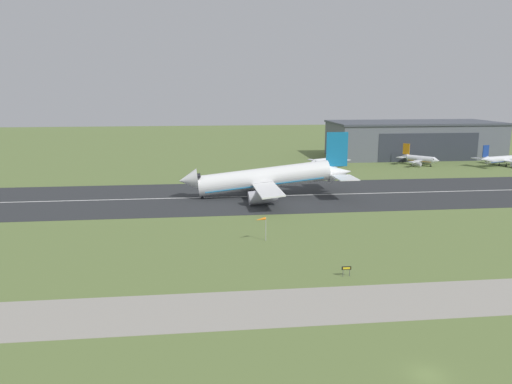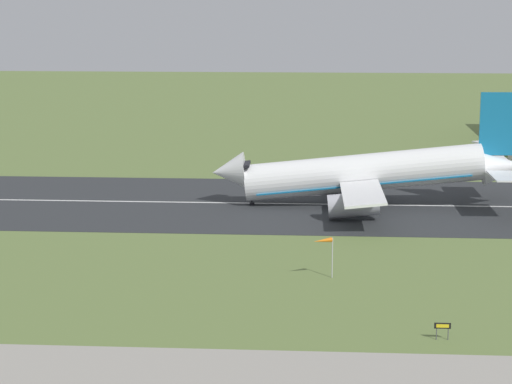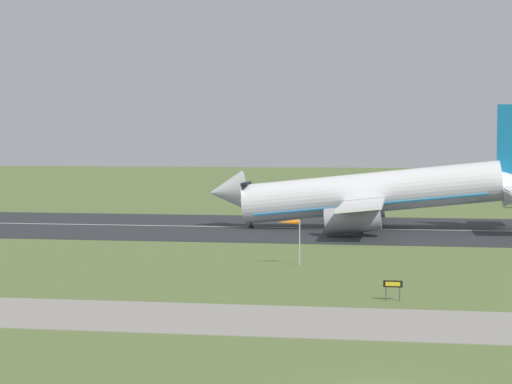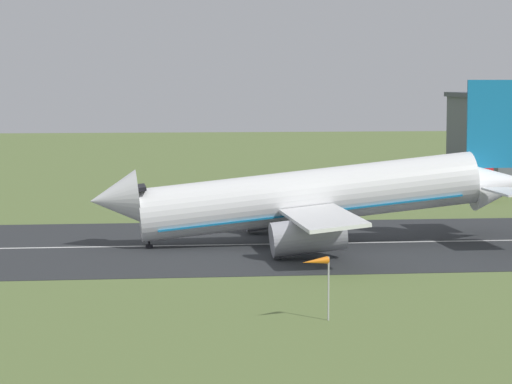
% 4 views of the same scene
% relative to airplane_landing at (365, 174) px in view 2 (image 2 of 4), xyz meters
% --- Properties ---
extents(ground_plane, '(700.60, 700.60, 0.00)m').
position_rel_airplane_landing_xyz_m(ground_plane, '(5.58, -48.48, -5.61)').
color(ground_plane, olive).
extents(runway_strip, '(460.60, 45.76, 0.06)m').
position_rel_airplane_landing_xyz_m(runway_strip, '(5.58, 0.97, -5.58)').
color(runway_strip, '#2B2D30').
rests_on(runway_strip, ground_plane).
extents(runway_centreline, '(414.54, 0.70, 0.01)m').
position_rel_airplane_landing_xyz_m(runway_centreline, '(5.58, 0.97, -5.55)').
color(runway_centreline, silver).
rests_on(runway_centreline, runway_strip).
extents(taxiway_road, '(345.45, 13.30, 0.05)m').
position_rel_airplane_landing_xyz_m(taxiway_road, '(5.58, -77.90, -5.59)').
color(taxiway_road, gray).
rests_on(taxiway_road, ground_plane).
extents(airplane_landing, '(53.51, 45.15, 19.44)m').
position_rel_airplane_landing_xyz_m(airplane_landing, '(0.00, 0.00, 0.00)').
color(airplane_landing, white).
rests_on(airplane_landing, ground_plane).
extents(airplane_parked_west, '(18.68, 19.30, 8.54)m').
position_rel_airplane_landing_xyz_m(airplane_parked_west, '(33.04, 54.05, -3.00)').
color(airplane_parked_west, silver).
rests_on(airplane_parked_west, ground_plane).
extents(windsock_pole, '(2.58, 1.77, 5.27)m').
position_rel_airplane_landing_xyz_m(windsock_pole, '(-7.02, -44.86, -0.88)').
color(windsock_pole, '#B7B7BC').
rests_on(windsock_pole, ground_plane).
extents(runway_sign, '(1.72, 0.14, 1.82)m').
position_rel_airplane_landing_xyz_m(runway_sign, '(5.32, -66.78, -4.24)').
color(runway_sign, '#4C4C51').
rests_on(runway_sign, ground_plane).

